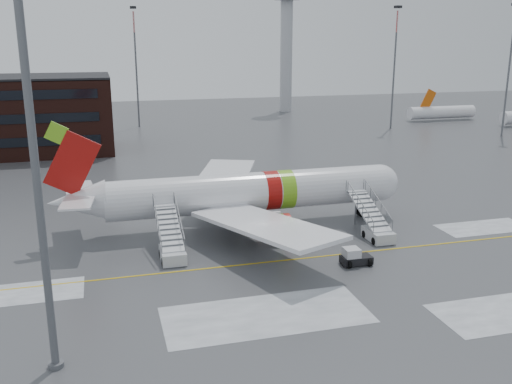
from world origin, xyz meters
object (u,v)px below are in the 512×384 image
object	(u,v)px
airliner	(241,193)
pushback_tug	(355,257)
airstair_fwd	(375,227)
light_mast_near	(29,110)
airstair_aft	(171,246)

from	to	relation	value
airliner	pushback_tug	size ratio (longest dim) A/B	13.82
pushback_tug	airstair_fwd	bearing A→B (deg)	50.16
airliner	airstair_fwd	bearing A→B (deg)	-30.15
airliner	light_mast_near	bearing A→B (deg)	-127.07
airstair_aft	airstair_fwd	bearing A→B (deg)	0.00
airliner	pushback_tug	distance (m)	14.05
airstair_fwd	light_mast_near	bearing A→B (deg)	-151.37
airstair_fwd	airstair_aft	bearing A→B (deg)	180.00
pushback_tug	light_mast_near	size ratio (longest dim) A/B	0.09
airstair_aft	pushback_tug	world-z (taller)	airstair_aft
airliner	pushback_tug	bearing A→B (deg)	-61.17
airstair_aft	pushback_tug	xyz separation A→B (m)	(14.42, -5.53, -0.43)
airstair_fwd	airstair_aft	world-z (taller)	same
airstair_aft	pushback_tug	bearing A→B (deg)	-20.97
airstair_fwd	pushback_tug	distance (m)	7.21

